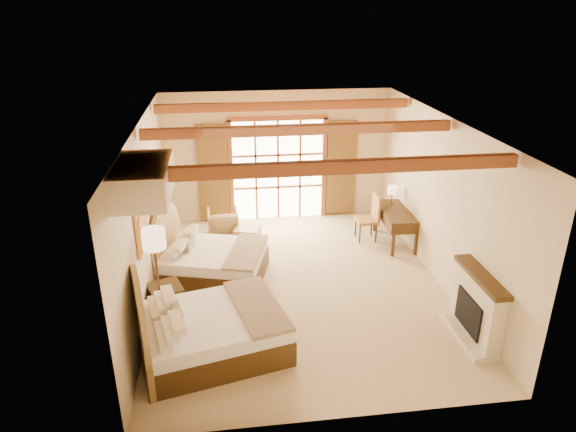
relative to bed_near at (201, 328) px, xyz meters
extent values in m
plane|color=#D1B58B|center=(1.81, 1.84, -0.44)|extent=(7.00, 7.00, 0.00)
plane|color=beige|center=(1.81, 5.34, 1.16)|extent=(5.50, 0.00, 5.50)
plane|color=beige|center=(-0.94, 1.84, 1.16)|extent=(0.00, 7.00, 7.00)
plane|color=beige|center=(4.56, 1.84, 1.16)|extent=(0.00, 7.00, 7.00)
plane|color=#A86832|center=(1.81, 1.84, 2.76)|extent=(7.00, 7.00, 0.00)
cube|color=white|center=(1.81, 5.30, 0.81)|extent=(2.20, 0.02, 2.50)
cube|color=brown|center=(0.21, 5.27, 0.81)|extent=(0.75, 0.06, 2.40)
cube|color=brown|center=(3.41, 5.27, 0.81)|extent=(0.75, 0.06, 2.40)
cube|color=beige|center=(4.43, -0.16, 0.11)|extent=(0.25, 1.30, 1.10)
cube|color=black|center=(4.36, -0.16, 0.01)|extent=(0.18, 0.80, 0.60)
cube|color=beige|center=(4.34, -0.16, -0.39)|extent=(0.45, 1.40, 0.10)
cube|color=#3F2610|center=(4.42, -0.16, 0.68)|extent=(0.30, 1.40, 0.08)
cube|color=gold|center=(-0.90, 1.09, 1.31)|extent=(0.05, 0.95, 0.75)
cube|color=#C67B36|center=(-0.87, 1.09, 1.31)|extent=(0.02, 0.82, 0.62)
cube|color=#F4DBC1|center=(-0.59, -0.16, 2.51)|extent=(0.70, 1.40, 0.45)
cube|color=#3F2610|center=(0.16, 0.00, -0.22)|extent=(2.52, 2.13, 0.43)
cube|color=white|center=(0.16, 0.00, 0.11)|extent=(2.47, 2.08, 0.24)
cube|color=#937C57|center=(0.91, 0.00, 0.24)|extent=(1.04, 1.80, 0.05)
cube|color=gray|center=(-0.35, 0.00, 0.35)|extent=(0.23, 0.47, 0.26)
cube|color=#3F2610|center=(0.17, 2.39, -0.24)|extent=(2.32, 1.99, 0.39)
cube|color=white|center=(0.17, 2.39, 0.06)|extent=(2.28, 1.95, 0.21)
cube|color=#937C57|center=(0.85, 2.39, 0.17)|extent=(0.99, 1.64, 0.05)
cube|color=gray|center=(-0.29, 2.39, 0.28)|extent=(0.22, 0.42, 0.23)
cube|color=#3F2610|center=(-0.62, 1.02, -0.12)|extent=(0.68, 0.68, 0.64)
cylinder|color=#3E281A|center=(-0.69, 0.79, -0.42)|extent=(0.26, 0.26, 0.03)
cylinder|color=#3E281A|center=(-0.69, 0.79, 0.36)|extent=(0.04, 0.04, 1.54)
cylinder|color=#FFDEAF|center=(-0.69, 0.79, 1.21)|extent=(0.38, 0.38, 0.32)
imported|color=tan|center=(0.40, 4.33, -0.11)|extent=(0.72, 0.74, 0.65)
cube|color=#9F7D46|center=(0.94, 3.86, -0.24)|extent=(0.67, 0.67, 0.40)
cube|color=#3F2610|center=(4.28, 3.47, 0.32)|extent=(0.68, 1.47, 0.05)
cube|color=#3F2610|center=(4.28, 3.47, 0.18)|extent=(0.66, 1.43, 0.23)
cube|color=#996B41|center=(3.67, 3.71, 0.04)|extent=(0.49, 0.49, 0.06)
cube|color=#996B41|center=(3.88, 3.71, 0.36)|extent=(0.07, 0.48, 0.58)
cylinder|color=#3E281A|center=(4.30, 3.89, 0.36)|extent=(0.13, 0.13, 0.02)
cylinder|color=#3E281A|center=(4.30, 3.89, 0.51)|extent=(0.03, 0.03, 0.30)
cylinder|color=#FFDEAF|center=(4.30, 3.89, 0.69)|extent=(0.22, 0.22, 0.17)
camera|label=1|loc=(0.46, -6.77, 4.69)|focal=32.00mm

